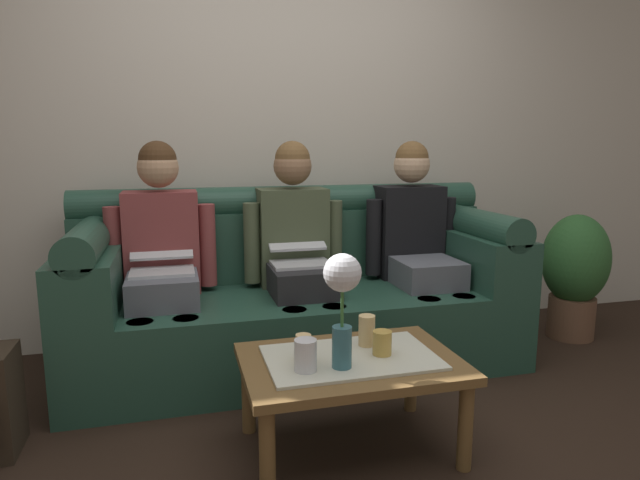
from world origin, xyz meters
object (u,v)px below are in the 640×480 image
(person_middle, at_px, (297,245))
(cup_far_center, at_px, (303,347))
(person_right, at_px, (416,239))
(cup_near_left, at_px, (382,343))
(person_left, at_px, (162,252))
(cup_near_right, at_px, (367,330))
(couch, at_px, (297,297))
(cup_far_left, at_px, (306,355))
(potted_plant, at_px, (575,270))
(flower_vase, at_px, (342,291))
(coffee_table, at_px, (350,370))

(person_middle, distance_m, cup_far_center, 0.98)
(person_right, bearing_deg, cup_near_left, -121.28)
(person_left, relative_size, person_right, 1.00)
(person_right, relative_size, cup_near_right, 9.71)
(couch, distance_m, cup_near_right, 0.87)
(cup_near_left, relative_size, cup_far_center, 0.96)
(cup_near_left, relative_size, cup_far_left, 0.81)
(cup_near_left, height_order, potted_plant, potted_plant)
(person_right, xyz_separation_m, cup_near_left, (-0.59, -0.96, -0.22))
(person_left, relative_size, cup_near_left, 12.91)
(couch, height_order, cup_far_center, couch)
(cup_near_right, bearing_deg, flower_vase, -131.49)
(person_middle, distance_m, coffee_table, 1.00)
(person_right, bearing_deg, coffee_table, -126.80)
(person_middle, distance_m, person_right, 0.71)
(couch, relative_size, cup_far_center, 24.06)
(couch, xyz_separation_m, cup_far_center, (-0.18, -0.94, 0.07))
(person_right, height_order, cup_near_right, person_right)
(coffee_table, height_order, cup_far_left, cup_far_left)
(couch, height_order, person_left, person_left)
(person_right, relative_size, potted_plant, 1.57)
(cup_far_center, height_order, potted_plant, potted_plant)
(person_right, distance_m, cup_near_right, 1.07)
(couch, distance_m, cup_near_left, 0.98)
(couch, distance_m, person_right, 0.77)
(person_middle, bearing_deg, coffee_table, -90.00)
(couch, height_order, potted_plant, couch)
(person_right, xyz_separation_m, flower_vase, (-0.77, -1.04, 0.02))
(person_middle, height_order, person_right, same)
(couch, xyz_separation_m, flower_vase, (-0.06, -1.04, 0.31))
(person_middle, xyz_separation_m, cup_near_left, (0.12, -0.96, -0.22))
(person_right, distance_m, cup_near_left, 1.15)
(cup_far_center, bearing_deg, person_middle, 78.80)
(person_middle, distance_m, cup_near_right, 0.88)
(person_middle, distance_m, cup_near_left, 0.99)
(cup_near_right, distance_m, cup_far_center, 0.29)
(person_middle, distance_m, flower_vase, 1.04)
(person_left, xyz_separation_m, potted_plant, (2.46, -0.08, -0.23))
(person_middle, height_order, cup_far_center, person_middle)
(couch, bearing_deg, cup_near_right, -83.40)
(person_middle, height_order, cup_near_left, person_middle)
(potted_plant, bearing_deg, cup_near_left, -151.48)
(person_middle, xyz_separation_m, person_right, (0.71, 0.00, 0.00))
(cup_far_center, height_order, cup_far_left, cup_far_left)
(cup_near_left, distance_m, cup_near_right, 0.11)
(cup_far_left, bearing_deg, cup_near_left, 12.66)
(cup_near_left, distance_m, cup_far_left, 0.33)
(person_left, relative_size, potted_plant, 1.57)
(coffee_table, bearing_deg, cup_far_center, 175.46)
(coffee_table, relative_size, cup_far_left, 7.19)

